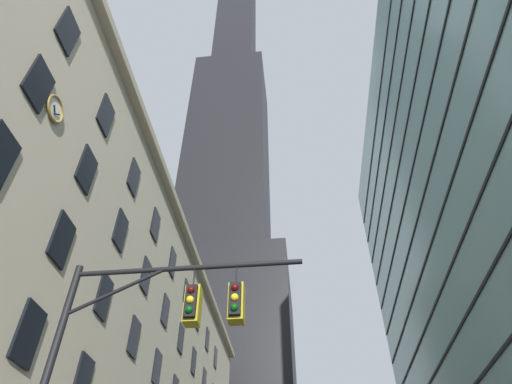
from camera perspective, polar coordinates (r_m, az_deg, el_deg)
station_building at (r=36.20m, az=-21.97°, el=-20.19°), size 12.77×59.48×25.80m
dark_skyscraper at (r=106.55m, az=-3.83°, el=-1.55°), size 28.08×28.08×235.71m
traffic_signal_mast at (r=11.83m, az=-13.58°, el=-18.41°), size 6.46×0.63×7.94m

